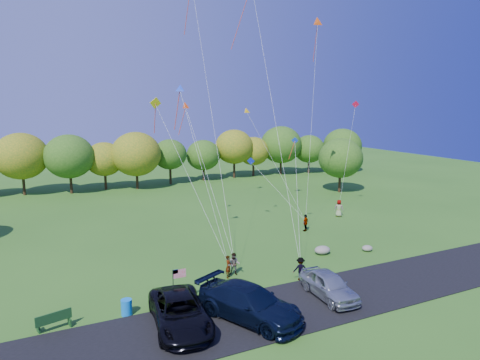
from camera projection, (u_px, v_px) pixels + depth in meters
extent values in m
plane|color=#2E5F1B|center=(263.00, 282.00, 29.30)|extent=(140.00, 140.00, 0.00)
cube|color=black|center=(295.00, 306.00, 25.74)|extent=(44.00, 6.00, 0.06)
cylinder|color=#3C2916|center=(25.00, 186.00, 56.76)|extent=(0.36, 0.36, 2.48)
ellipsoid|color=#396419|center=(23.00, 163.00, 56.22)|extent=(5.67, 5.67, 5.11)
cylinder|color=#3C2916|center=(68.00, 183.00, 57.35)|extent=(0.36, 0.36, 3.07)
ellipsoid|color=#396419|center=(66.00, 156.00, 56.70)|extent=(6.72, 6.72, 6.05)
cylinder|color=#3C2916|center=(108.00, 180.00, 61.13)|extent=(0.36, 0.36, 2.56)
ellipsoid|color=#396419|center=(106.00, 156.00, 60.51)|extent=(6.87, 6.87, 6.18)
cylinder|color=#3C2916|center=(143.00, 177.00, 63.66)|extent=(0.36, 0.36, 2.70)
ellipsoid|color=#2A5817|center=(142.00, 154.00, 63.06)|extent=(6.33, 6.33, 5.70)
cylinder|color=#3C2916|center=(176.00, 175.00, 65.64)|extent=(0.36, 0.36, 2.41)
ellipsoid|color=#2A5817|center=(175.00, 153.00, 65.03)|extent=(7.02, 7.02, 6.31)
cylinder|color=#3C2916|center=(198.00, 171.00, 67.51)|extent=(0.36, 0.36, 3.07)
ellipsoid|color=#396419|center=(198.00, 151.00, 66.93)|extent=(5.37, 5.37, 4.83)
cylinder|color=#3C2916|center=(233.00, 171.00, 68.59)|extent=(0.36, 0.36, 2.80)
ellipsoid|color=#2A5817|center=(233.00, 149.00, 67.97)|extent=(6.63, 6.63, 5.97)
cylinder|color=#3C2916|center=(260.00, 169.00, 69.67)|extent=(0.36, 0.36, 3.16)
ellipsoid|color=#396419|center=(260.00, 149.00, 69.08)|extent=(5.36, 5.36, 4.82)
cylinder|color=#3C2916|center=(284.00, 168.00, 73.00)|extent=(0.36, 0.36, 2.59)
ellipsoid|color=#2A5817|center=(285.00, 148.00, 72.42)|extent=(6.12, 6.12, 5.51)
cylinder|color=#3C2916|center=(302.00, 163.00, 77.16)|extent=(0.36, 0.36, 3.15)
ellipsoid|color=#2A5817|center=(303.00, 143.00, 76.54)|extent=(6.04, 6.04, 5.43)
cylinder|color=#3C2916|center=(336.00, 163.00, 76.57)|extent=(0.36, 0.36, 2.98)
ellipsoid|color=#2A5817|center=(336.00, 143.00, 75.91)|extent=(6.93, 6.93, 6.23)
cylinder|color=#3C2916|center=(340.00, 182.00, 58.79)|extent=(0.36, 0.36, 2.80)
ellipsoid|color=#2A5817|center=(341.00, 158.00, 58.20)|extent=(6.00, 6.00, 5.40)
imported|color=black|center=(180.00, 312.00, 23.16)|extent=(3.48, 6.33, 1.68)
imported|color=black|center=(250.00, 303.00, 23.98)|extent=(5.24, 6.99, 1.89)
imported|color=#A7ACB2|center=(329.00, 285.00, 26.72)|extent=(2.15, 4.81, 1.61)
imported|color=#4C4C59|center=(228.00, 267.00, 29.88)|extent=(0.68, 0.70, 1.62)
imported|color=#4C4C59|center=(234.00, 264.00, 30.35)|extent=(1.00, 0.95, 1.62)
imported|color=#4C4C59|center=(300.00, 269.00, 29.51)|extent=(1.18, 0.89, 1.61)
imported|color=#4C4C59|center=(306.00, 223.00, 40.84)|extent=(1.03, 0.83, 1.64)
imported|color=#4C4C59|center=(339.00, 208.00, 46.07)|extent=(1.05, 1.05, 1.84)
cube|color=#173F19|center=(54.00, 321.00, 23.09)|extent=(1.86, 0.59, 0.06)
cube|color=#173F19|center=(54.00, 318.00, 22.87)|extent=(1.84, 0.53, 0.58)
cube|color=#173F19|center=(38.00, 328.00, 22.79)|extent=(0.20, 0.48, 0.44)
cube|color=#173F19|center=(70.00, 322.00, 23.46)|extent=(0.20, 0.48, 0.44)
cylinder|color=blue|center=(127.00, 307.00, 24.62)|extent=(0.63, 0.63, 0.94)
cylinder|color=black|center=(173.00, 288.00, 25.69)|extent=(0.05, 0.05, 2.27)
cube|color=red|center=(179.00, 274.00, 25.72)|extent=(0.82, 0.55, 0.02)
cube|color=navy|center=(175.00, 272.00, 25.60)|extent=(0.33, 0.02, 0.25)
ellipsoid|color=gray|center=(322.00, 250.00, 34.66)|extent=(1.34, 1.05, 0.67)
ellipsoid|color=gray|center=(367.00, 248.00, 35.39)|extent=(0.92, 0.77, 0.48)
cone|color=#1333C1|center=(180.00, 89.00, 33.04)|extent=(0.92, 0.75, 0.73)
cone|color=gold|center=(247.00, 111.00, 39.92)|extent=(0.72, 0.42, 0.63)
cone|color=#C3450D|center=(318.00, 22.00, 41.84)|extent=(1.16, 0.55, 1.08)
cube|color=red|center=(356.00, 104.00, 44.98)|extent=(0.70, 0.39, 0.76)
cube|color=#FFF015|center=(156.00, 103.00, 31.63)|extent=(0.90, 0.31, 0.87)
cube|color=#1224BD|center=(251.00, 161.00, 42.38)|extent=(0.61, 0.50, 0.74)
cone|color=#E74510|center=(186.00, 106.00, 39.67)|extent=(0.91, 0.52, 0.81)
cube|color=blue|center=(295.00, 140.00, 39.06)|extent=(0.49, 0.44, 0.61)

